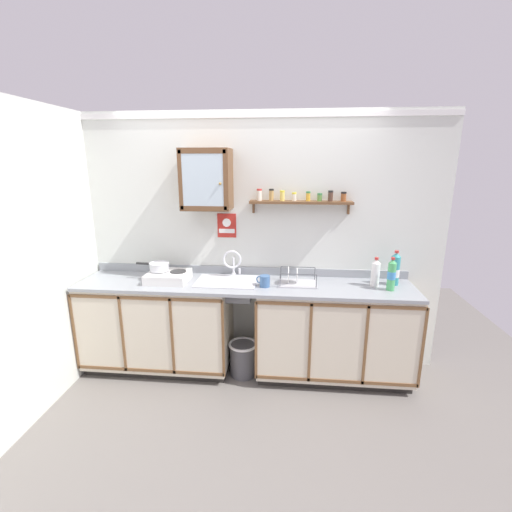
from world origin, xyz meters
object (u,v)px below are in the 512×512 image
(saucepan, at_px, (159,266))
(mug, at_px, (264,281))
(hot_plate_stove, at_px, (168,277))
(wall_cabinet, at_px, (207,179))
(trash_bin, at_px, (243,358))
(dish_rack, at_px, (296,281))
(warning_sign, at_px, (227,226))
(bottle_detergent_teal_0, at_px, (395,270))
(bottle_opaque_white_1, at_px, (375,273))
(sink, at_px, (227,285))
(bottle_soda_green_2, at_px, (392,275))

(saucepan, height_order, mug, saucepan)
(hot_plate_stove, height_order, wall_cabinet, wall_cabinet)
(trash_bin, bearing_deg, hot_plate_stove, 175.73)
(dish_rack, xyz_separation_m, warning_sign, (-0.69, 0.26, 0.46))
(mug, relative_size, trash_bin, 0.39)
(bottle_detergent_teal_0, bearing_deg, bottle_opaque_white_1, -161.72)
(dish_rack, xyz_separation_m, wall_cabinet, (-0.84, 0.11, 0.92))
(sink, bearing_deg, hot_plate_stove, -175.24)
(bottle_soda_green_2, distance_m, warning_sign, 1.60)
(mug, bearing_deg, trash_bin, 177.49)
(bottle_soda_green_2, distance_m, wall_cabinet, 1.87)
(bottle_soda_green_2, height_order, wall_cabinet, wall_cabinet)
(wall_cabinet, distance_m, trash_bin, 1.74)
(sink, distance_m, bottle_soda_green_2, 1.49)
(saucepan, relative_size, warning_sign, 1.39)
(saucepan, height_order, trash_bin, saucepan)
(bottle_opaque_white_1, xyz_separation_m, mug, (-1.00, -0.11, -0.07))
(hot_plate_stove, xyz_separation_m, bottle_opaque_white_1, (1.93, 0.05, 0.08))
(warning_sign, bearing_deg, trash_bin, -60.25)
(bottle_detergent_teal_0, relative_size, wall_cabinet, 0.59)
(sink, height_order, bottle_soda_green_2, bottle_soda_green_2)
(hot_plate_stove, bearing_deg, saucepan, 165.20)
(bottle_soda_green_2, relative_size, warning_sign, 1.28)
(sink, xyz_separation_m, bottle_soda_green_2, (1.48, -0.09, 0.17))
(hot_plate_stove, height_order, bottle_soda_green_2, bottle_soda_green_2)
(bottle_opaque_white_1, relative_size, wall_cabinet, 0.49)
(saucepan, relative_size, wall_cabinet, 0.59)
(bottle_opaque_white_1, relative_size, dish_rack, 0.77)
(dish_rack, height_order, mug, dish_rack)
(warning_sign, relative_size, trash_bin, 0.70)
(hot_plate_stove, distance_m, bottle_opaque_white_1, 1.93)
(bottle_detergent_teal_0, bearing_deg, dish_rack, -175.26)
(sink, xyz_separation_m, bottle_opaque_white_1, (1.37, 0.00, 0.16))
(dish_rack, relative_size, mug, 2.69)
(saucepan, relative_size, dish_rack, 0.93)
(saucepan, height_order, bottle_soda_green_2, bottle_soda_green_2)
(saucepan, bearing_deg, dish_rack, 0.40)
(bottle_soda_green_2, bearing_deg, wall_cabinet, 173.48)
(saucepan, height_order, warning_sign, warning_sign)
(bottle_opaque_white_1, bearing_deg, dish_rack, -179.00)
(dish_rack, bearing_deg, bottle_opaque_white_1, 1.00)
(saucepan, bearing_deg, bottle_detergent_teal_0, 2.17)
(sink, xyz_separation_m, mug, (0.36, -0.11, 0.09))
(warning_sign, bearing_deg, hot_plate_stove, -150.86)
(bottle_opaque_white_1, distance_m, wall_cabinet, 1.76)
(bottle_opaque_white_1, xyz_separation_m, trash_bin, (-1.21, -0.10, -0.88))
(bottle_soda_green_2, bearing_deg, mug, -179.26)
(bottle_detergent_teal_0, height_order, warning_sign, warning_sign)
(saucepan, distance_m, bottle_detergent_teal_0, 2.21)
(bottle_opaque_white_1, bearing_deg, wall_cabinet, 176.46)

